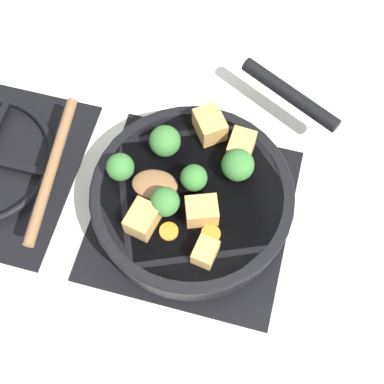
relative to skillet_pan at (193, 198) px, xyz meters
The scene contains 16 objects.
ground_plane 0.06m from the skillet_pan, 153.08° to the left, with size 2.40×2.40×0.00m, color silver.
front_burner_grate 0.05m from the skillet_pan, 153.08° to the left, with size 0.31×0.31×0.03m.
skillet_pan is the anchor object (origin of this frame).
wooden_spoon 0.15m from the skillet_pan, 96.18° to the left, with size 0.24×0.21×0.02m.
tofu_cube_center_large 0.11m from the skillet_pan, 155.84° to the right, with size 0.04×0.03×0.03m, color tan.
tofu_cube_near_handle 0.06m from the skillet_pan, 148.26° to the right, with size 0.04×0.04×0.04m, color tan.
tofu_cube_east_chunk 0.10m from the skillet_pan, 141.03° to the left, with size 0.05×0.04×0.04m, color tan.
tofu_cube_west_chunk 0.11m from the skillet_pan, ahead, with size 0.05×0.04×0.04m, color tan.
tofu_cube_back_piece 0.11m from the skillet_pan, 33.18° to the right, with size 0.04×0.04×0.04m, color tan.
broccoli_floret_near_spoon 0.05m from the skillet_pan, ahead, with size 0.04×0.04×0.05m.
broccoli_floret_center_top 0.07m from the skillet_pan, 141.23° to the left, with size 0.04×0.04×0.05m.
broccoli_floret_east_rim 0.09m from the skillet_pan, 52.26° to the right, with size 0.05×0.05×0.05m.
broccoli_floret_west_rim 0.10m from the skillet_pan, 46.41° to the left, with size 0.05×0.05×0.05m.
broccoli_floret_north_edge 0.12m from the skillet_pan, 90.97° to the left, with size 0.04×0.04×0.05m.
carrot_slice_orange_thin 0.08m from the skillet_pan, 166.41° to the left, with size 0.03×0.03×0.01m, color orange.
carrot_slice_near_center 0.08m from the skillet_pan, 145.29° to the right, with size 0.03×0.03×0.01m, color orange.
Camera 1 is at (-0.31, -0.08, 0.80)m, focal length 50.00 mm.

